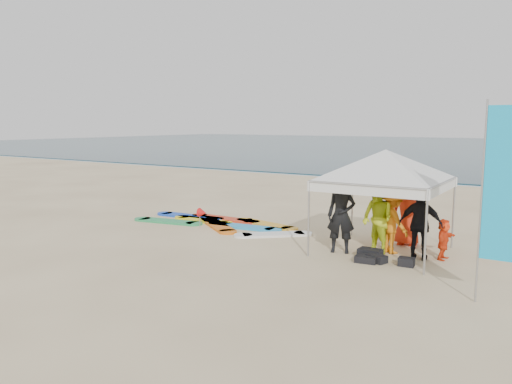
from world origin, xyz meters
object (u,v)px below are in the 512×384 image
Objects in this scene: person_orange_a at (392,222)px; canopy_tent at (386,150)px; feather_flag at (499,186)px; person_black_b at (421,224)px; person_yellow at (377,219)px; surfboard_spread at (221,223)px; marker_pennant at (203,213)px; person_orange_b at (408,212)px; person_seated at (444,239)px; person_black_a at (341,215)px.

canopy_tent is at bearing 47.58° from person_orange_a.
person_black_b is at bearing 129.15° from feather_flag.
person_yellow is 1.11× the size of person_orange_a.
person_orange_a reaches higher than surfboard_spread.
person_yellow is 1.74m from canopy_tent.
canopy_tent is 6.09m from marker_pennant.
person_orange_b reaches higher than person_seated.
person_black_a is 4.96m from surfboard_spread.
feather_flag reaches higher than person_seated.
person_yellow is 1.00× the size of person_orange_b.
person_yellow is 1.03× the size of person_black_b.
canopy_tent is (-0.32, -1.08, 1.72)m from person_orange_b.
canopy_tent reaches higher than marker_pennant.
marker_pennant is at bearing 164.71° from feather_flag.
person_black_b is 1.46m from person_orange_b.
person_black_b is 2.73× the size of marker_pennant.
person_orange_b is 1.54m from person_seated.
person_orange_a is at bearing 2.74° from marker_pennant.
person_seated is at bearing -3.88° from surfboard_spread.
feather_flag is (3.81, -1.98, 1.22)m from person_black_a.
person_orange_a is 0.27× the size of surfboard_spread.
surfboard_spread is at bearing -13.41° from person_black_b.
feather_flag is at bearing -45.62° from person_black_a.
person_black_b reaches higher than surfboard_spread.
canopy_tent reaches higher than person_seated.
marker_pennant is at bearing 157.29° from person_black_a.
person_black_b is 0.44× the size of canopy_tent.
feather_flag is (2.70, -2.64, 1.37)m from person_orange_a.
person_black_a is 1.93× the size of person_seated.
person_orange_a reaches higher than marker_pennant.
canopy_tent reaches higher than person_orange_a.
surfboard_spread is (-5.92, -0.47, -0.86)m from person_orange_b.
person_black_a is 2.51m from person_seated.
person_orange_b is at bearing 54.90° from person_seated.
surfboard_spread is (-8.53, 3.19, -2.15)m from feather_flag.
canopy_tent is (0.07, 0.25, 1.72)m from person_yellow.
person_seated is at bearing 43.93° from person_yellow.
person_orange_a is 5.91m from surfboard_spread.
person_orange_b is 0.48× the size of feather_flag.
person_black_b is at bearing -6.46° from person_black_a.
canopy_tent reaches higher than person_black_a.
person_black_a reaches higher than person_orange_b.
surfboard_spread is at bearing 147.37° from person_black_a.
canopy_tent is (-0.22, -0.05, 1.81)m from person_orange_a.
person_black_a is at bearing -145.70° from canopy_tent.
person_orange_b is at bearing 103.89° from person_yellow.
canopy_tent reaches higher than person_orange_b.
person_orange_b is 4.67m from feather_flag.
person_orange_a is 1.82m from canopy_tent.
person_seated reaches higher than surfboard_spread.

